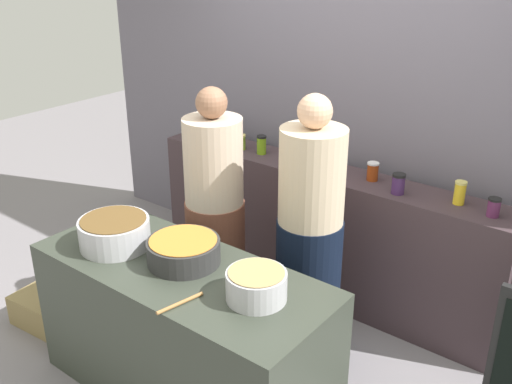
{
  "coord_description": "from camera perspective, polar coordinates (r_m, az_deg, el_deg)",
  "views": [
    {
      "loc": [
        1.97,
        -2.16,
        2.44
      ],
      "look_at": [
        0.0,
        0.35,
        1.05
      ],
      "focal_mm": 41.2,
      "sensor_mm": 36.0,
      "label": 1
    }
  ],
  "objects": [
    {
      "name": "cooking_pot_center",
      "position": [
        3.17,
        -7.04,
        -5.71
      ],
      "size": [
        0.39,
        0.39,
        0.13
      ],
      "color": "#2D2D2D",
      "rests_on": "prep_table"
    },
    {
      "name": "preserve_jar_6",
      "position": [
        3.71,
        19.18,
        -0.06
      ],
      "size": [
        0.07,
        0.07,
        0.14
      ],
      "color": "yellow",
      "rests_on": "display_shelf"
    },
    {
      "name": "ground",
      "position": [
        3.81,
        -3.39,
        -16.36
      ],
      "size": [
        12.0,
        12.0,
        0.0
      ],
      "primitive_type": "plane",
      "color": "gray"
    },
    {
      "name": "storefront_wall",
      "position": [
        4.22,
        9.41,
        10.36
      ],
      "size": [
        4.8,
        0.12,
        3.0
      ],
      "primitive_type": "cube",
      "color": "slate",
      "rests_on": "ground"
    },
    {
      "name": "cook_in_cap",
      "position": [
        3.52,
        5.2,
        -5.24
      ],
      "size": [
        0.4,
        0.4,
        1.68
      ],
      "color": "black",
      "rests_on": "ground"
    },
    {
      "name": "preserve_jar_2",
      "position": [
        4.33,
        0.54,
        4.61
      ],
      "size": [
        0.07,
        0.07,
        0.14
      ],
      "color": "#6D991A",
      "rests_on": "display_shelf"
    },
    {
      "name": "preserve_jar_1",
      "position": [
        4.43,
        -1.43,
        4.88
      ],
      "size": [
        0.07,
        0.07,
        0.11
      ],
      "color": "olive",
      "rests_on": "display_shelf"
    },
    {
      "name": "preserve_jar_3",
      "position": [
        3.98,
        6.85,
        2.37
      ],
      "size": [
        0.08,
        0.08,
        0.1
      ],
      "color": "maroon",
      "rests_on": "display_shelf"
    },
    {
      "name": "bread_crate",
      "position": [
        4.32,
        -19.27,
        -10.67
      ],
      "size": [
        0.5,
        0.39,
        0.21
      ],
      "primitive_type": "cube",
      "rotation": [
        0.0,
        0.0,
        0.09
      ],
      "color": "olive",
      "rests_on": "ground"
    },
    {
      "name": "cooking_pot_left",
      "position": [
        3.39,
        -13.56,
        -3.86
      ],
      "size": [
        0.4,
        0.4,
        0.17
      ],
      "color": "#B7B7BC",
      "rests_on": "prep_table"
    },
    {
      "name": "prep_table",
      "position": [
        3.38,
        -7.0,
        -13.41
      ],
      "size": [
        1.7,
        0.7,
        0.84
      ],
      "primitive_type": "cube",
      "color": "#343A30",
      "rests_on": "ground"
    },
    {
      "name": "cooking_pot_right",
      "position": [
        2.84,
        0.04,
        -9.07
      ],
      "size": [
        0.3,
        0.3,
        0.15
      ],
      "color": "#B7B7BC",
      "rests_on": "prep_table"
    },
    {
      "name": "preserve_jar_4",
      "position": [
        3.93,
        11.26,
        1.98
      ],
      "size": [
        0.08,
        0.08,
        0.12
      ],
      "color": "#913612",
      "rests_on": "display_shelf"
    },
    {
      "name": "wooden_spoon",
      "position": [
        2.86,
        -7.38,
        -10.65
      ],
      "size": [
        0.07,
        0.26,
        0.02
      ],
      "primitive_type": "cylinder",
      "rotation": [
        1.57,
        0.0,
        2.94
      ],
      "color": "#9E703D",
      "rests_on": "prep_table"
    },
    {
      "name": "preserve_jar_0",
      "position": [
        4.65,
        -3.49,
        5.75
      ],
      "size": [
        0.08,
        0.08,
        0.11
      ],
      "color": "#54224A",
      "rests_on": "display_shelf"
    },
    {
      "name": "preserve_jar_5",
      "position": [
        3.75,
        13.65,
        0.79
      ],
      "size": [
        0.08,
        0.08,
        0.13
      ],
      "color": "#422656",
      "rests_on": "display_shelf"
    },
    {
      "name": "preserve_jar_7",
      "position": [
        3.62,
        22.09,
        -1.38
      ],
      "size": [
        0.07,
        0.07,
        0.11
      ],
      "color": "#59254A",
      "rests_on": "display_shelf"
    },
    {
      "name": "cook_with_tongs",
      "position": [
        3.8,
        -3.98,
        -3.18
      ],
      "size": [
        0.39,
        0.39,
        1.64
      ],
      "color": "brown",
      "rests_on": "ground"
    },
    {
      "name": "display_shelf",
      "position": [
        4.28,
        6.21,
        -3.81
      ],
      "size": [
        2.7,
        0.36,
        0.96
      ],
      "primitive_type": "cube",
      "color": "#3E2F33",
      "rests_on": "ground"
    }
  ]
}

